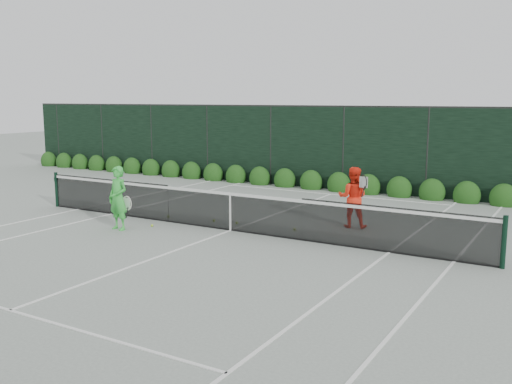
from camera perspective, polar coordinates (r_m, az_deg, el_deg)
The scene contains 8 objects.
ground at distance 14.50m, azimuth -2.57°, elevation -3.88°, with size 80.00×80.00×0.00m, color gray.
tennis_net at distance 14.40m, azimuth -2.66°, elevation -1.81°, with size 12.90×0.10×1.07m.
player_woman at distance 14.86m, azimuth -13.62°, elevation -0.61°, with size 0.67×0.45×1.63m.
player_man at distance 14.92m, azimuth 9.66°, elevation -0.52°, with size 0.93×0.78×1.58m.
court_lines at distance 14.50m, azimuth -2.57°, elevation -3.86°, with size 11.03×23.83×0.01m.
windscreen_fence at distance 12.08m, azimuth -9.65°, elevation 0.63°, with size 32.00×21.07×3.06m.
hedge_row at distance 20.71m, azimuth 8.29°, elevation 0.71°, with size 31.66×0.65×0.94m.
tennis_balls at distance 15.28m, azimuth -4.42°, elevation -3.08°, with size 3.87×1.54×0.07m.
Camera 1 is at (7.72, -11.82, 3.33)m, focal length 40.00 mm.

